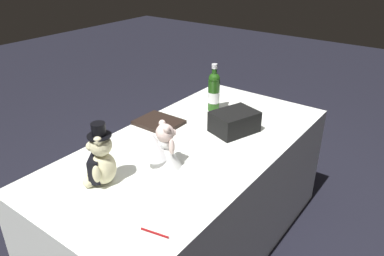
# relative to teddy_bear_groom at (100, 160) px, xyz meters

# --- Properties ---
(ground_plane) EXTENTS (12.00, 12.00, 0.00)m
(ground_plane) POSITION_rel_teddy_bear_groom_xyz_m (-0.55, 0.11, -0.84)
(ground_plane) COLOR black
(reception_table) EXTENTS (1.82, 0.91, 0.72)m
(reception_table) POSITION_rel_teddy_bear_groom_xyz_m (-0.55, 0.11, -0.48)
(reception_table) COLOR white
(reception_table) RESTS_ON ground_plane
(teddy_bear_groom) EXTENTS (0.16, 0.16, 0.31)m
(teddy_bear_groom) POSITION_rel_teddy_bear_groom_xyz_m (0.00, 0.00, 0.00)
(teddy_bear_groom) COLOR beige
(teddy_bear_groom) RESTS_ON reception_table
(teddy_bear_bride) EXTENTS (0.21, 0.19, 0.24)m
(teddy_bear_bride) POSITION_rel_teddy_bear_groom_xyz_m (-0.28, 0.14, -0.01)
(teddy_bear_bride) COLOR white
(teddy_bear_bride) RESTS_ON reception_table
(champagne_bottle) EXTENTS (0.08, 0.08, 0.32)m
(champagne_bottle) POSITION_rel_teddy_bear_groom_xyz_m (-1.02, -0.06, 0.01)
(champagne_bottle) COLOR #1E4A13
(champagne_bottle) RESTS_ON reception_table
(signing_pen) EXTENTS (0.04, 0.13, 0.01)m
(signing_pen) POSITION_rel_teddy_bear_groom_xyz_m (0.11, 0.43, -0.12)
(signing_pen) COLOR maroon
(signing_pen) RESTS_ON reception_table
(gift_case_black) EXTENTS (0.31, 0.26, 0.13)m
(gift_case_black) POSITION_rel_teddy_bear_groom_xyz_m (-0.82, 0.22, -0.06)
(gift_case_black) COLOR black
(gift_case_black) RESTS_ON reception_table
(guestbook) EXTENTS (0.22, 0.27, 0.02)m
(guestbook) POSITION_rel_teddy_bear_groom_xyz_m (-0.63, -0.21, -0.11)
(guestbook) COLOR black
(guestbook) RESTS_ON reception_table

